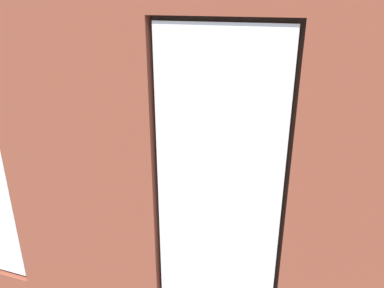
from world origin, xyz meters
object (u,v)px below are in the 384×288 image
at_px(remote_silver, 222,173).
at_px(potted_plant_near_tv, 30,167).
at_px(couch_by_window, 70,261).
at_px(media_console, 46,162).
at_px(tv_flatscreen, 40,128).
at_px(potted_plant_by_left_couch, 343,179).
at_px(table_plant_small, 192,160).
at_px(cup_ceramic, 242,166).
at_px(couch_left, 382,230).
at_px(potted_plant_foreground_right, 114,110).
at_px(remote_black, 218,169).
at_px(papasan_chair, 233,134).
at_px(coffee_table, 218,172).
at_px(candle_jar, 210,163).

relative_size(remote_silver, potted_plant_near_tv, 0.15).
bearing_deg(couch_by_window, potted_plant_near_tv, -39.14).
bearing_deg(media_console, tv_flatscreen, -90.00).
bearing_deg(potted_plant_by_left_couch, table_plant_small, 18.25).
relative_size(couch_by_window, tv_flatscreen, 1.53).
distance_m(cup_ceramic, potted_plant_near_tv, 3.28).
distance_m(couch_by_window, table_plant_small, 2.54).
xyz_separation_m(remote_silver, media_console, (3.25, 0.20, -0.20)).
height_order(tv_flatscreen, potted_plant_by_left_couch, tv_flatscreen).
bearing_deg(potted_plant_near_tv, couch_by_window, 140.86).
distance_m(couch_left, potted_plant_by_left_couch, 1.55).
relative_size(tv_flatscreen, potted_plant_foreground_right, 1.19).
bearing_deg(remote_black, couch_left, 50.95).
bearing_deg(potted_plant_near_tv, tv_flatscreen, -60.13).
xyz_separation_m(table_plant_small, tv_flatscreen, (2.74, 0.20, 0.31)).
distance_m(remote_silver, papasan_chair, 1.74).
xyz_separation_m(coffee_table, potted_plant_near_tv, (2.59, 1.28, 0.28)).
xyz_separation_m(couch_left, coffee_table, (2.34, -0.84, 0.04)).
relative_size(candle_jar, remote_silver, 0.57).
height_order(candle_jar, table_plant_small, table_plant_small).
height_order(coffee_table, table_plant_small, table_plant_small).
xyz_separation_m(remote_black, papasan_chair, (0.12, -1.62, 0.02)).
height_order(remote_silver, remote_black, same).
relative_size(coffee_table, papasan_chair, 1.13).
bearing_deg(remote_black, candle_jar, -138.61).
bearing_deg(potted_plant_by_left_couch, couch_left, 104.98).
relative_size(papasan_chair, potted_plant_foreground_right, 1.18).
distance_m(media_console, potted_plant_near_tv, 1.19).
xyz_separation_m(papasan_chair, potted_plant_near_tv, (2.47, 2.89, 0.19)).
height_order(cup_ceramic, remote_black, cup_ceramic).
relative_size(couch_by_window, potted_plant_foreground_right, 1.82).
xyz_separation_m(cup_ceramic, candle_jar, (0.54, 0.04, -0.00)).
relative_size(couch_left, potted_plant_foreground_right, 2.13).
bearing_deg(papasan_chair, tv_flatscreen, 32.48).
bearing_deg(potted_plant_near_tv, media_console, -60.05).
relative_size(remote_silver, potted_plant_foreground_right, 0.17).
bearing_deg(coffee_table, tv_flatscreen, 5.62).
relative_size(candle_jar, potted_plant_by_left_couch, 0.24).
distance_m(coffee_table, media_console, 3.16).
height_order(papasan_chair, potted_plant_near_tv, potted_plant_near_tv).
height_order(couch_by_window, candle_jar, couch_by_window).
relative_size(coffee_table, media_console, 1.33).
xyz_separation_m(coffee_table, potted_plant_foreground_right, (2.85, -1.68, 0.31)).
distance_m(couch_by_window, remote_silver, 2.70).
distance_m(couch_left, cup_ceramic, 2.20).
bearing_deg(remote_black, remote_silver, 22.40).
bearing_deg(potted_plant_by_left_couch, potted_plant_near_tv, 23.12).
distance_m(coffee_table, tv_flatscreen, 3.20).
relative_size(couch_left, cup_ceramic, 20.64).
height_order(coffee_table, cup_ceramic, cup_ceramic).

